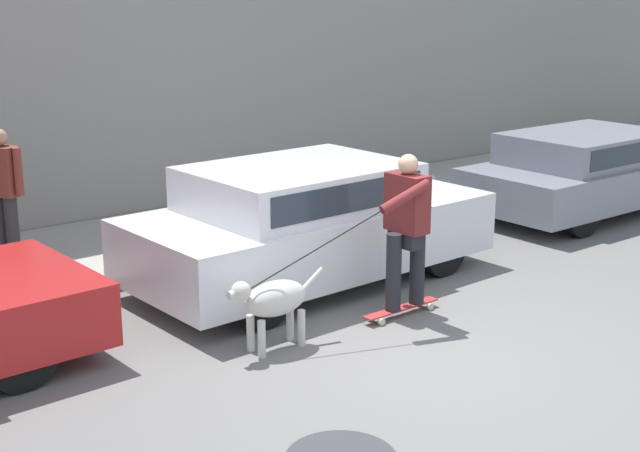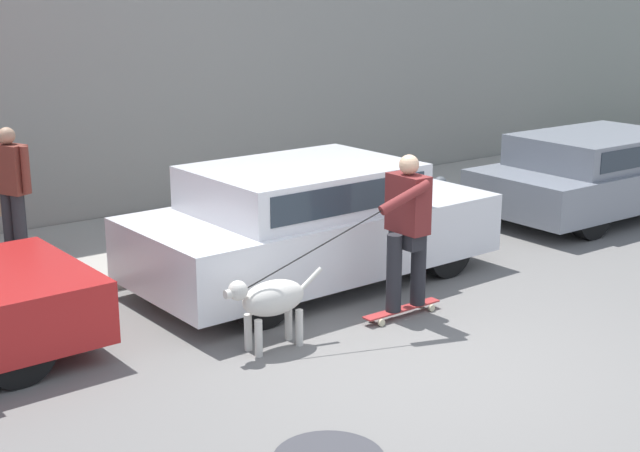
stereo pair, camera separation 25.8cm
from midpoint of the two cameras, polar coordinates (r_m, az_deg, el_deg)
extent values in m
plane|color=slate|center=(7.78, 7.66, -8.66)|extent=(36.00, 36.00, 0.00)
cube|color=gray|center=(12.21, -12.32, 10.37)|extent=(32.00, 0.30, 4.39)
cube|color=#A39E93|center=(11.31, -8.70, -0.78)|extent=(30.00, 2.52, 0.13)
cylinder|color=black|center=(7.55, -17.90, -7.50)|extent=(0.63, 0.22, 0.62)
cylinder|color=black|center=(11.04, 2.87, 0.38)|extent=(0.65, 0.22, 0.65)
cylinder|color=black|center=(9.96, 8.81, -1.41)|extent=(0.65, 0.22, 0.65)
cylinder|color=black|center=(9.65, -8.31, -1.93)|extent=(0.65, 0.22, 0.65)
cylinder|color=black|center=(8.39, -2.89, -4.39)|extent=(0.65, 0.22, 0.65)
cube|color=silver|center=(9.64, 0.39, -0.56)|extent=(4.06, 1.93, 0.65)
cube|color=silver|center=(9.41, -0.37, 2.55)|extent=(2.29, 1.70, 0.46)
cube|color=#28333D|center=(8.79, 2.91, 1.79)|extent=(1.97, 0.07, 0.29)
cylinder|color=black|center=(14.64, 18.55, 3.27)|extent=(0.66, 0.20, 0.66)
cylinder|color=black|center=(12.75, 12.25, 2.07)|extent=(0.66, 0.20, 0.66)
cylinder|color=black|center=(11.87, 17.56, 0.76)|extent=(0.66, 0.20, 0.66)
cube|color=gray|center=(13.22, 18.15, 2.73)|extent=(3.91, 1.72, 0.54)
cube|color=gray|center=(13.01, 17.92, 4.73)|extent=(2.24, 1.54, 0.43)
cylinder|color=beige|center=(7.78, -3.00, -7.20)|extent=(0.07, 0.07, 0.34)
cylinder|color=beige|center=(7.92, -3.69, -6.81)|extent=(0.07, 0.07, 0.34)
cylinder|color=beige|center=(8.01, -0.41, -6.52)|extent=(0.07, 0.07, 0.34)
cylinder|color=beige|center=(8.14, -1.12, -6.16)|extent=(0.07, 0.07, 0.34)
ellipsoid|color=beige|center=(7.85, -2.06, -4.62)|extent=(0.62, 0.32, 0.31)
sphere|color=beige|center=(7.62, -4.31, -4.14)|extent=(0.17, 0.17, 0.17)
cylinder|color=beige|center=(7.59, -4.81, -4.35)|extent=(0.10, 0.08, 0.08)
cylinder|color=beige|center=(8.04, 0.32, -3.42)|extent=(0.25, 0.04, 0.19)
cylinder|color=beige|center=(8.52, 4.82, -6.19)|extent=(0.07, 0.03, 0.07)
cylinder|color=beige|center=(8.62, 4.15, -5.91)|extent=(0.07, 0.03, 0.07)
cylinder|color=beige|center=(8.95, 7.97, -5.22)|extent=(0.07, 0.03, 0.07)
cylinder|color=beige|center=(9.05, 7.30, -4.97)|extent=(0.07, 0.03, 0.07)
cube|color=#A82D2D|center=(8.76, 6.11, -5.30)|extent=(0.92, 0.14, 0.02)
cylinder|color=#232328|center=(8.56, 5.62, -3.02)|extent=(0.15, 0.15, 0.77)
cylinder|color=#232328|center=(8.78, 7.16, -2.62)|extent=(0.15, 0.15, 0.77)
cube|color=#232328|center=(8.58, 6.46, -0.87)|extent=(0.19, 0.34, 0.15)
cube|color=maroon|center=(8.49, 6.53, 1.44)|extent=(0.22, 0.43, 0.56)
sphere|color=tan|center=(8.41, 6.60, 3.92)|extent=(0.19, 0.19, 0.19)
cylinder|color=maroon|center=(8.68, 5.33, 1.56)|extent=(0.09, 0.09, 0.53)
cylinder|color=maroon|center=(8.15, 6.36, 1.83)|extent=(0.53, 0.19, 0.29)
cylinder|color=black|center=(7.81, 0.41, -1.62)|extent=(1.37, 0.28, 0.59)
cylinder|color=#28282D|center=(10.63, -18.59, 0.06)|extent=(0.15, 0.15, 0.76)
cylinder|color=#28282D|center=(10.51, -17.99, -0.05)|extent=(0.15, 0.15, 0.76)
cube|color=brown|center=(10.42, -18.58, 3.48)|extent=(0.36, 0.46, 0.55)
cylinder|color=brown|center=(10.24, -17.64, 3.44)|extent=(0.09, 0.09, 0.52)
sphere|color=tan|center=(10.36, -18.75, 5.49)|extent=(0.19, 0.19, 0.19)
cylinder|color=#4C5156|center=(11.87, 8.25, 1.14)|extent=(0.17, 0.17, 0.59)
sphere|color=#4C5156|center=(11.79, 8.31, 2.73)|extent=(0.18, 0.18, 0.18)
camera|label=1|loc=(0.13, -89.11, 0.24)|focal=50.00mm
camera|label=2|loc=(0.13, 90.89, -0.24)|focal=50.00mm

